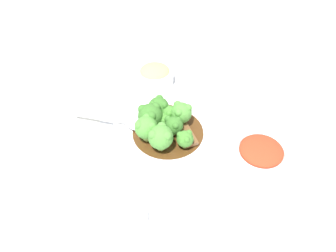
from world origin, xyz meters
The scene contains 19 objects.
ground_plane centered at (0.00, 0.00, 0.00)m, with size 4.00×4.00×0.00m, color silver.
main_plate centered at (0.00, 0.00, 0.01)m, with size 0.26×0.26×0.02m.
beef_strip_0 centered at (-0.01, -0.04, 0.02)m, with size 0.07×0.06×0.01m.
beef_strip_1 centered at (0.06, -0.01, 0.03)m, with size 0.04×0.05×0.01m.
beef_strip_2 centered at (-0.02, 0.02, 0.02)m, with size 0.06×0.06×0.01m.
broccoli_floret_0 centered at (-0.05, 0.01, 0.05)m, with size 0.05×0.05×0.06m.
broccoli_floret_1 centered at (0.03, 0.00, 0.04)m, with size 0.04×0.04×0.04m.
broccoli_floret_2 centered at (0.01, 0.04, 0.06)m, with size 0.05×0.05×0.06m.
broccoli_floret_3 centered at (-0.03, 0.04, 0.06)m, with size 0.05×0.05×0.06m.
broccoli_floret_4 centered at (0.01, 0.01, 0.04)m, with size 0.03×0.03×0.04m.
broccoli_floret_5 centered at (-0.01, -0.01, 0.05)m, with size 0.04×0.04×0.05m.
broccoli_floret_6 centered at (0.05, 0.03, 0.05)m, with size 0.05×0.05×0.05m.
broccoli_floret_7 centered at (0.03, -0.03, 0.05)m, with size 0.05×0.05×0.06m.
broccoli_floret_8 centered at (-0.04, -0.04, 0.04)m, with size 0.04×0.04×0.04m.
serving_spoon centered at (0.01, 0.08, 0.03)m, with size 0.05×0.20×0.01m.
side_bowl_kimchi centered at (-0.05, -0.20, 0.03)m, with size 0.12×0.12×0.05m.
side_bowl_appetizer centered at (0.19, 0.06, 0.03)m, with size 0.10×0.10×0.05m.
sauce_dish centered at (-0.22, 0.04, 0.01)m, with size 0.07×0.07×0.01m.
paper_napkin centered at (0.01, 0.21, 0.00)m, with size 0.11×0.09×0.01m.
Camera 1 is at (-0.51, -0.06, 0.55)m, focal length 35.00 mm.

